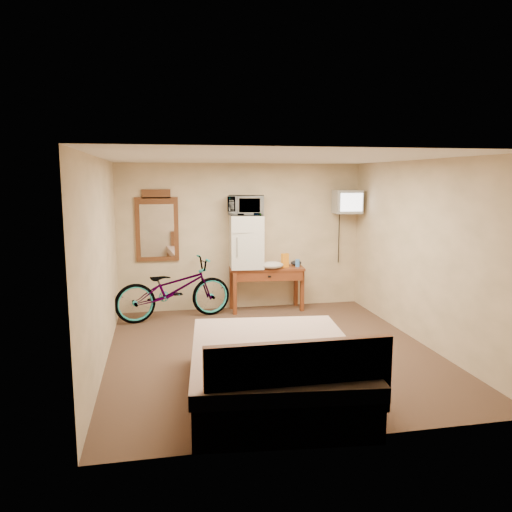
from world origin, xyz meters
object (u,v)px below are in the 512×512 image
blue_cup (297,263)px  bicycle (174,289)px  wall_mirror (157,227)px  bed (275,370)px  crt_television (347,202)px  microwave (246,205)px  mini_fridge (246,242)px  desk (267,275)px

blue_cup → bicycle: bearing=-175.2°
wall_mirror → bed: (1.16, -3.64, -1.16)m
blue_cup → crt_television: (0.90, 0.06, 1.03)m
microwave → bicycle: microwave is taller
mini_fridge → bed: (-0.31, -3.42, -0.90)m
blue_cup → bed: (-1.18, -3.33, -0.52)m
wall_mirror → microwave: bearing=-8.3°
mini_fridge → crt_television: bearing=-1.2°
microwave → mini_fridge: bearing=-112.0°
blue_cup → mini_fridge: bearing=173.6°
bicycle → bed: bearing=-175.9°
bed → desk: bearing=79.0°
desk → crt_television: (1.42, 0.02, 1.23)m
microwave → bed: size_ratio=0.25×
blue_cup → bicycle: (-2.10, -0.18, -0.32)m
mini_fridge → crt_television: (1.77, -0.04, 0.65)m
microwave → wall_mirror: size_ratio=0.50×
mini_fridge → blue_cup: 0.96m
bed → crt_television: bearing=58.5°
mini_fridge → wall_mirror: (-1.47, 0.21, 0.26)m
bicycle → wall_mirror: bearing=13.1°
wall_mirror → mini_fridge: bearing=-8.3°
wall_mirror → desk: bearing=-8.5°
desk → mini_fridge: mini_fridge is taller
desk → bed: bed is taller
mini_fridge → blue_cup: mini_fridge is taller
desk → bicycle: bicycle is taller
desk → crt_television: size_ratio=2.22×
blue_cup → bicycle: 2.14m
blue_cup → bed: bed is taller
microwave → wall_mirror: wall_mirror is taller
wall_mirror → blue_cup: bearing=-7.6°
crt_television → bicycle: crt_television is taller
wall_mirror → bed: wall_mirror is taller
desk → bed: (-0.65, -3.37, -0.33)m
microwave → bed: microwave is taller
blue_cup → crt_television: 1.37m
crt_television → microwave: bearing=178.8°
microwave → bicycle: bearing=-155.6°
mini_fridge → wall_mirror: wall_mirror is taller
blue_cup → desk: bearing=175.4°
bicycle → microwave: bearing=-89.6°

